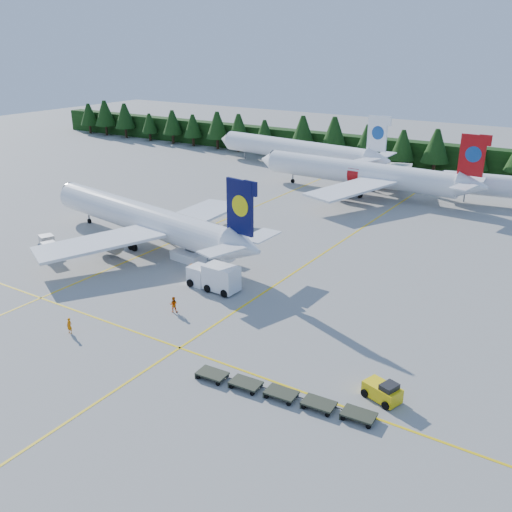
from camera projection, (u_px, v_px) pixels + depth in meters
The scene contains 16 objects.
ground at pixel (173, 308), 60.76m from camera, with size 320.00×320.00×0.00m, color #989793.
taxi_stripe_a at pixel (190, 235), 83.54m from camera, with size 0.25×120.00×0.01m, color yellow.
taxi_stripe_b at pixel (311, 262), 73.38m from camera, with size 0.25×120.00×0.01m, color yellow.
taxi_stripe_cross at pixel (133, 331), 56.06m from camera, with size 80.00×0.25×0.01m, color yellow.
treeline_hedge at pixel (420, 156), 123.94m from camera, with size 220.00×4.00×6.00m, color black.
airliner_navy at pixel (138, 217), 79.43m from camera, with size 41.44×33.84×12.11m.
airliner_red at pixel (354, 172), 105.02m from camera, with size 43.35×35.63×12.60m.
airliner_far_left at pixel (289, 149), 126.46m from camera, with size 44.14×9.57×12.86m.
airstairs at pixel (190, 253), 73.78m from camera, with size 4.70×6.37×4.02m.
service_truck at pixel (213, 276), 65.04m from camera, with size 6.40×2.54×3.05m.
baggage_tug at pixel (383, 391), 45.16m from camera, with size 3.32×2.44×1.59m.
dolly_train at pixel (281, 393), 45.51m from camera, with size 15.27×3.29×0.15m.
uld_pair at pixel (48, 246), 75.15m from camera, with size 5.76×4.44×1.92m.
crew_a at pixel (69, 326), 55.38m from camera, with size 0.59×0.39×1.63m, color orange.
crew_b at pixel (174, 304), 59.70m from camera, with size 0.84×0.65×1.73m, color #DE5704.
crew_c at pixel (192, 271), 68.19m from camera, with size 0.75×0.51×1.82m, color orange.
Camera 1 is at (37.22, -41.10, 26.96)m, focal length 40.00 mm.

